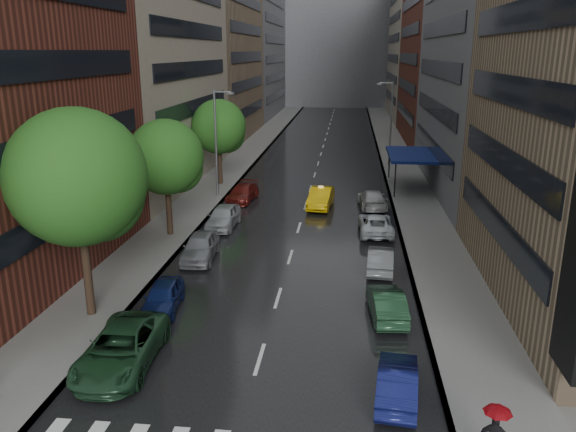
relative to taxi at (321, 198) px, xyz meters
name	(u,v)px	position (x,y,z in m)	size (l,w,h in m)	color
ground	(241,420)	(-1.25, -27.67, -0.80)	(220.00, 220.00, 0.00)	gray
road	(320,157)	(-1.25, 22.33, -0.80)	(14.00, 140.00, 0.01)	black
sidewalk_left	(246,155)	(-10.25, 22.33, -0.73)	(4.00, 140.00, 0.15)	gray
sidewalk_right	(396,158)	(7.75, 22.33, -0.73)	(4.00, 140.00, 0.15)	gray
buildings_left	(210,20)	(-16.25, 31.12, 15.18)	(8.00, 108.00, 38.00)	maroon
buildings_right	(449,26)	(13.75, 29.03, 14.23)	(8.05, 109.10, 36.00)	#937A5B
building_far	(337,33)	(-1.25, 90.33, 15.20)	(40.00, 14.00, 32.00)	slate
tree_near	(77,178)	(-9.85, -20.68, 5.99)	(6.22, 6.22, 9.92)	#382619
tree_mid	(166,157)	(-9.85, -8.47, 4.66)	(5.01, 5.01, 7.99)	#382619
tree_far	(219,127)	(-9.85, 6.98, 4.67)	(5.02, 5.02, 8.01)	#382619
taxi	(321,198)	(0.00, 0.00, 0.00)	(1.70, 4.87, 1.61)	yellow
parked_cars_left	(195,254)	(-6.65, -13.74, -0.04)	(2.84, 31.45, 1.60)	#1C3F25
parked_cars_right	(378,243)	(4.15, -10.45, -0.11)	(2.43, 30.76, 1.45)	#111550
ped_red_umbrella	(496,430)	(6.77, -29.06, 0.53)	(1.04, 0.82, 2.01)	black
street_lamp_left	(217,141)	(-8.97, 2.33, 4.09)	(1.74, 0.22, 9.00)	gray
street_lamp_right	(390,122)	(6.47, 17.33, 4.09)	(1.74, 0.22, 9.00)	gray
awning	(411,155)	(7.74, 7.33, 2.33)	(4.00, 8.00, 3.12)	navy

